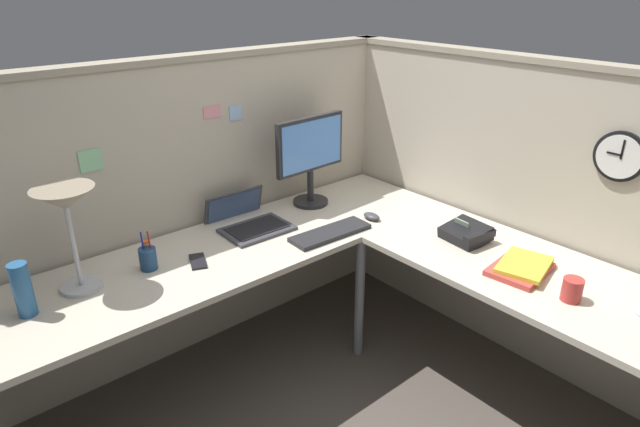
{
  "coord_description": "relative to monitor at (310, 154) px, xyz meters",
  "views": [
    {
      "loc": [
        -1.59,
        -1.56,
        1.93
      ],
      "look_at": [
        -0.05,
        0.24,
        0.88
      ],
      "focal_mm": 30.49,
      "sensor_mm": 36.0,
      "label": 1
    }
  ],
  "objects": [
    {
      "name": "cubicle_wall_back",
      "position": [
        -0.59,
        0.23,
        -0.23
      ],
      "size": [
        2.57,
        0.12,
        1.58
      ],
      "color": "#B7AD99",
      "rests_on": "ground"
    },
    {
      "name": "desk_lamp_dome",
      "position": [
        -1.31,
        -0.08,
        0.07
      ],
      "size": [
        0.24,
        0.24,
        0.44
      ],
      "color": "#B7BABF",
      "rests_on": "desk"
    },
    {
      "name": "pinned_note_rightmost",
      "position": [
        -1.1,
        0.18,
        0.16
      ],
      "size": [
        0.1,
        0.0,
        0.1
      ],
      "primitive_type": "cube",
      "color": "#8CCC99"
    },
    {
      "name": "computer_mouse",
      "position": [
        0.11,
        -0.38,
        -0.28
      ],
      "size": [
        0.06,
        0.1,
        0.03
      ],
      "primitive_type": "ellipsoid",
      "color": "#38383D",
      "rests_on": "desk"
    },
    {
      "name": "thermos_flask",
      "position": [
        -1.53,
        -0.14,
        -0.18
      ],
      "size": [
        0.07,
        0.07,
        0.22
      ],
      "primitive_type": "cylinder",
      "color": "#26598C",
      "rests_on": "desk"
    },
    {
      "name": "office_phone",
      "position": [
        0.28,
        -0.86,
        -0.26
      ],
      "size": [
        0.21,
        0.23,
        0.11
      ],
      "color": "black",
      "rests_on": "desk"
    },
    {
      "name": "coffee_mug",
      "position": [
        0.15,
        -1.45,
        -0.25
      ],
      "size": [
        0.08,
        0.08,
        0.1
      ],
      "primitive_type": "cylinder",
      "color": "#B2332D",
      "rests_on": "desk"
    },
    {
      "name": "pinned_note_middle",
      "position": [
        -0.35,
        0.18,
        0.25
      ],
      "size": [
        0.07,
        0.0,
        0.08
      ],
      "primitive_type": "cube",
      "color": "#99B7E5"
    },
    {
      "name": "monitor",
      "position": [
        0.0,
        0.0,
        0.0
      ],
      "size": [
        0.46,
        0.2,
        0.5
      ],
      "color": "#232326",
      "rests_on": "desk"
    },
    {
      "name": "wall_clock",
      "position": [
        0.59,
        -1.36,
        0.19
      ],
      "size": [
        0.04,
        0.22,
        0.22
      ],
      "color": "black"
    },
    {
      "name": "laptop",
      "position": [
        -0.44,
        -0.0,
        -0.27
      ],
      "size": [
        0.35,
        0.39,
        0.22
      ],
      "color": "#38383D",
      "rests_on": "desk"
    },
    {
      "name": "pen_cup",
      "position": [
        -1.02,
        -0.11,
        -0.24
      ],
      "size": [
        0.08,
        0.08,
        0.18
      ],
      "color": "navy",
      "rests_on": "desk"
    },
    {
      "name": "cubicle_wall_right",
      "position": [
        0.64,
        -0.9,
        -0.23
      ],
      "size": [
        0.12,
        2.37,
        1.58
      ],
      "color": "#B7AD99",
      "rests_on": "ground"
    },
    {
      "name": "book_stack",
      "position": [
        0.2,
        -1.2,
        -0.27
      ],
      "size": [
        0.32,
        0.25,
        0.04
      ],
      "color": "#BF3F38",
      "rests_on": "desk"
    },
    {
      "name": "keyboard",
      "position": [
        -0.19,
        -0.38,
        -0.28
      ],
      "size": [
        0.44,
        0.16,
        0.02
      ],
      "primitive_type": "cube",
      "rotation": [
        0.0,
        0.0,
        -0.05
      ],
      "color": "#232326",
      "rests_on": "desk"
    },
    {
      "name": "desk",
      "position": [
        -0.37,
        -0.69,
        -0.39
      ],
      "size": [
        2.35,
        2.15,
        0.73
      ],
      "color": "beige",
      "rests_on": "ground"
    },
    {
      "name": "cell_phone",
      "position": [
        -0.83,
        -0.2,
        -0.29
      ],
      "size": [
        0.12,
        0.16,
        0.01
      ],
      "primitive_type": "cube",
      "rotation": [
        0.0,
        0.0,
        -0.39
      ],
      "color": "black",
      "rests_on": "desk"
    },
    {
      "name": "pinned_note_leftmost",
      "position": [
        -0.49,
        0.18,
        0.28
      ],
      "size": [
        0.1,
        0.0,
        0.06
      ],
      "primitive_type": "cube",
      "color": "pink"
    },
    {
      "name": "ground_plane",
      "position": [
        -0.23,
        -0.64,
        -1.02
      ],
      "size": [
        6.8,
        6.8,
        0.0
      ],
      "primitive_type": "plane",
      "color": "#4C443D"
    }
  ]
}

